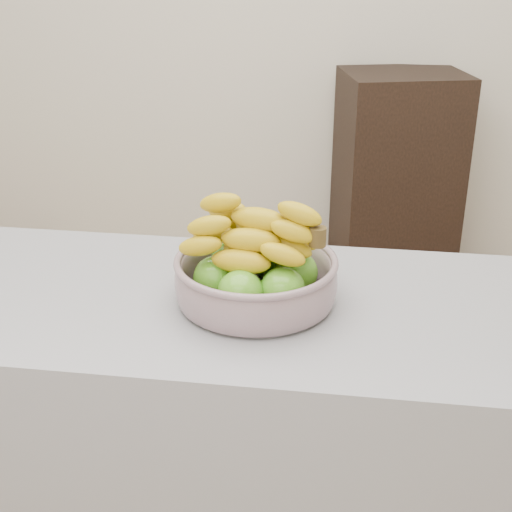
% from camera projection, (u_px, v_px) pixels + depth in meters
% --- Properties ---
extents(ground, '(4.00, 4.00, 0.00)m').
position_uv_depth(ground, '(196.00, 504.00, 2.16)').
color(ground, '#967D5C').
rests_on(ground, ground).
extents(counter, '(2.00, 0.60, 0.90)m').
position_uv_depth(counter, '(157.00, 463.00, 1.67)').
color(counter, gray).
rests_on(counter, ground).
extents(cabinet, '(0.64, 0.57, 0.99)m').
position_uv_depth(cabinet, '(396.00, 175.00, 3.48)').
color(cabinet, black).
rests_on(cabinet, ground).
extents(fruit_bowl, '(0.33, 0.33, 0.20)m').
position_uv_depth(fruit_bowl, '(256.00, 273.00, 1.42)').
color(fruit_bowl, '#97A9B5').
rests_on(fruit_bowl, counter).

